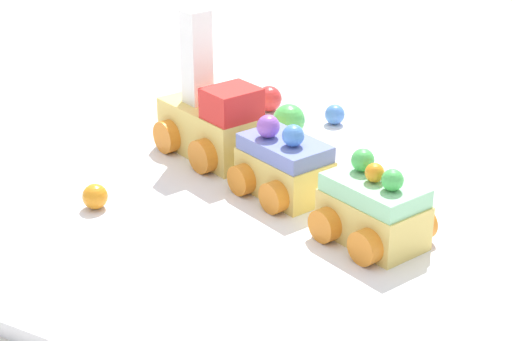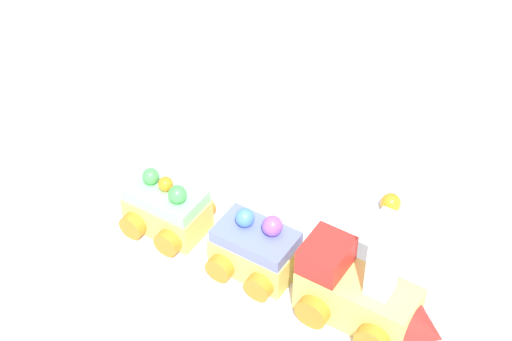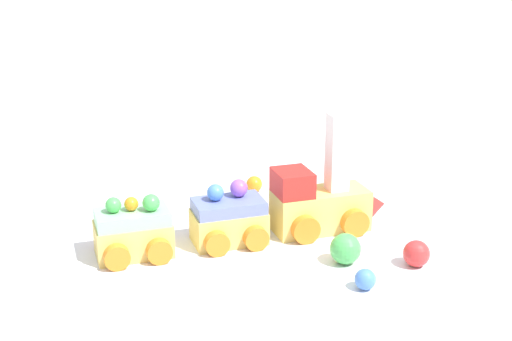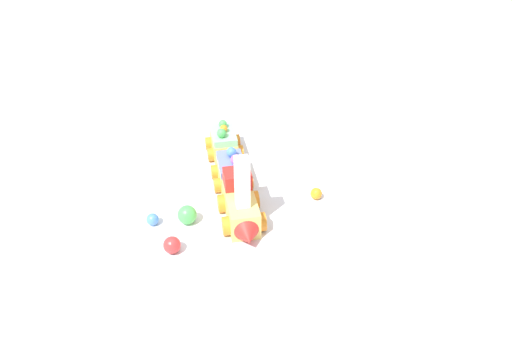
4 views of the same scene
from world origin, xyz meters
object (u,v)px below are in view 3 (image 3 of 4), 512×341
(cake_train_locomotive, at_px, (326,202))
(gumball_green, at_px, (345,249))
(gumball_red, at_px, (416,254))
(cake_car_blueberry, at_px, (229,221))
(gumball_blue, at_px, (365,279))
(gumball_orange, at_px, (254,184))
(cake_car_mint, at_px, (133,233))

(cake_train_locomotive, xyz_separation_m, gumball_green, (-0.05, -0.07, -0.02))
(gumball_green, bearing_deg, gumball_red, -45.64)
(cake_train_locomotive, relative_size, gumball_red, 5.20)
(cake_car_blueberry, bearing_deg, gumball_blue, -57.55)
(gumball_red, relative_size, gumball_blue, 1.32)
(cake_car_blueberry, height_order, gumball_red, cake_car_blueberry)
(cake_train_locomotive, bearing_deg, gumball_orange, 105.90)
(cake_train_locomotive, relative_size, cake_car_blueberry, 1.56)
(gumball_red, height_order, gumball_blue, gumball_red)
(cake_train_locomotive, height_order, gumball_green, cake_train_locomotive)
(gumball_red, distance_m, gumball_blue, 0.07)
(cake_car_blueberry, xyz_separation_m, gumball_orange, (0.12, 0.10, -0.01))
(gumball_red, distance_m, gumball_orange, 0.26)
(cake_train_locomotive, height_order, gumball_red, cake_train_locomotive)
(gumball_orange, bearing_deg, cake_car_blueberry, -140.68)
(cake_car_blueberry, bearing_deg, gumball_red, -35.48)
(cake_car_mint, xyz_separation_m, gumball_orange, (0.21, 0.06, -0.01))
(cake_car_mint, height_order, gumball_red, cake_car_mint)
(gumball_green, bearing_deg, cake_car_mint, 133.91)
(cake_train_locomotive, bearing_deg, gumball_green, -100.46)
(cake_car_blueberry, relative_size, cake_car_mint, 1.00)
(gumball_green, bearing_deg, cake_train_locomotive, 57.07)
(cake_car_blueberry, bearing_deg, cake_car_mint, -179.81)
(cake_train_locomotive, xyz_separation_m, gumball_red, (0.00, -0.12, -0.02))
(cake_car_blueberry, height_order, gumball_green, cake_car_blueberry)
(cake_car_mint, bearing_deg, gumball_blue, -36.45)
(cake_train_locomotive, distance_m, gumball_blue, 0.14)
(cake_car_mint, bearing_deg, cake_car_blueberry, 0.19)
(cake_car_blueberry, relative_size, gumball_orange, 4.31)
(cake_car_blueberry, height_order, cake_car_mint, same)
(cake_train_locomotive, relative_size, gumball_blue, 6.88)
(cake_car_blueberry, distance_m, gumball_blue, 0.17)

